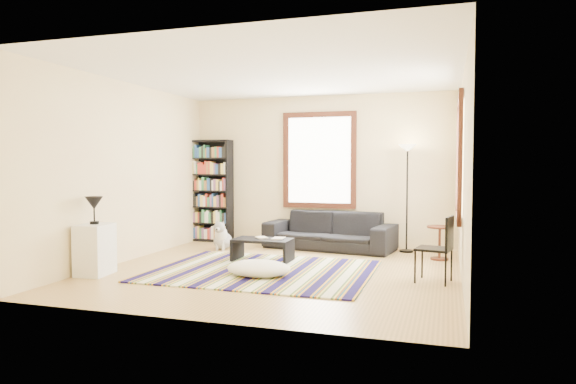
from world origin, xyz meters
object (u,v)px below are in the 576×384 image
(bookshelf, at_px, (210,191))
(white_cabinet, at_px, (95,250))
(dog, at_px, (223,235))
(coffee_table, at_px, (263,250))
(folding_chair, at_px, (434,249))
(sofa, at_px, (329,230))
(floor_cushion, at_px, (259,268))
(side_table, at_px, (440,243))
(floor_lamp, at_px, (407,199))

(bookshelf, xyz_separation_m, white_cabinet, (-0.11, -3.35, -0.65))
(dog, bearing_deg, coffee_table, -44.28)
(folding_chair, bearing_deg, bookshelf, 162.27)
(sofa, xyz_separation_m, bookshelf, (-2.49, 0.27, 0.66))
(folding_chair, relative_size, white_cabinet, 1.23)
(floor_cushion, distance_m, folding_chair, 2.32)
(floor_cushion, distance_m, side_table, 3.07)
(bookshelf, bearing_deg, side_table, -9.94)
(white_cabinet, bearing_deg, floor_cushion, 7.89)
(coffee_table, bearing_deg, bookshelf, 135.00)
(floor_lamp, bearing_deg, white_cabinet, -141.11)
(coffee_table, xyz_separation_m, floor_lamp, (2.07, 1.59, 0.75))
(sofa, distance_m, dog, 1.91)
(bookshelf, relative_size, side_table, 3.70)
(coffee_table, xyz_separation_m, floor_cushion, (0.31, -1.01, -0.07))
(side_table, bearing_deg, floor_cushion, -139.12)
(white_cabinet, bearing_deg, floor_lamp, 32.09)
(dog, bearing_deg, floor_lamp, 7.61)
(floor_lamp, bearing_deg, bookshelf, 177.46)
(floor_lamp, xyz_separation_m, folding_chair, (0.51, -2.25, -0.50))
(coffee_table, xyz_separation_m, dog, (-1.09, 0.91, 0.07))
(bookshelf, relative_size, floor_cushion, 2.27)
(dog, bearing_deg, floor_cushion, -58.37)
(floor_lamp, relative_size, folding_chair, 2.16)
(sofa, relative_size, bookshelf, 1.15)
(coffee_table, bearing_deg, white_cabinet, -139.66)
(side_table, bearing_deg, white_cabinet, -150.19)
(sofa, distance_m, floor_cushion, 2.55)
(coffee_table, height_order, floor_lamp, floor_lamp)
(side_table, relative_size, white_cabinet, 0.77)
(bookshelf, height_order, floor_cushion, bookshelf)
(floor_cushion, xyz_separation_m, floor_lamp, (1.76, 2.61, 0.82))
(floor_lamp, height_order, side_table, floor_lamp)
(bookshelf, height_order, folding_chair, bookshelf)
(bookshelf, height_order, dog, bookshelf)
(floor_lamp, bearing_deg, floor_cushion, -124.02)
(coffee_table, bearing_deg, floor_cushion, -72.84)
(bookshelf, xyz_separation_m, side_table, (4.39, -0.77, -0.73))
(white_cabinet, bearing_deg, folding_chair, 4.98)
(floor_cushion, bearing_deg, dog, 126.19)
(sofa, distance_m, bookshelf, 2.59)
(bookshelf, distance_m, dog, 1.32)
(bookshelf, bearing_deg, floor_lamp, -2.54)
(coffee_table, height_order, dog, dog)
(coffee_table, bearing_deg, folding_chair, -14.33)
(floor_lamp, height_order, white_cabinet, floor_lamp)
(sofa, distance_m, floor_lamp, 1.48)
(floor_lamp, distance_m, white_cabinet, 5.10)
(floor_cushion, bearing_deg, white_cabinet, -165.31)
(coffee_table, distance_m, folding_chair, 2.68)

